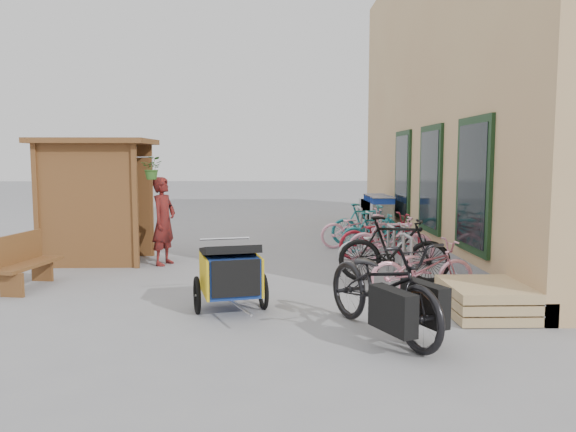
{
  "coord_description": "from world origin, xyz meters",
  "views": [
    {
      "loc": [
        0.25,
        -8.47,
        2.05
      ],
      "look_at": [
        0.5,
        1.5,
        1.0
      ],
      "focal_mm": 35.0,
      "sensor_mm": 36.0,
      "label": 1
    }
  ],
  "objects_px": {
    "person_kiosk": "(164,221)",
    "bike_7": "(365,224)",
    "bike_1": "(394,249)",
    "child_trailer": "(230,272)",
    "kiosk": "(92,183)",
    "bike_6": "(358,228)",
    "bike_3": "(391,240)",
    "bike_5": "(375,233)",
    "pallet_stack": "(485,299)",
    "bike_4": "(381,236)",
    "cargo_bike": "(384,287)",
    "bike_2": "(380,247)",
    "bike_0": "(422,268)",
    "shopping_carts": "(375,210)",
    "bench": "(23,261)"
  },
  "relations": [
    {
      "from": "bike_7",
      "to": "bike_6",
      "type": "bearing_deg",
      "value": 147.41
    },
    {
      "from": "bench",
      "to": "bike_3",
      "type": "distance_m",
      "value": 6.36
    },
    {
      "from": "cargo_bike",
      "to": "bike_0",
      "type": "distance_m",
      "value": 2.03
    },
    {
      "from": "bike_6",
      "to": "bike_7",
      "type": "relative_size",
      "value": 1.05
    },
    {
      "from": "bike_1",
      "to": "bike_7",
      "type": "bearing_deg",
      "value": 6.88
    },
    {
      "from": "bike_1",
      "to": "bike_6",
      "type": "height_order",
      "value": "bike_1"
    },
    {
      "from": "child_trailer",
      "to": "bike_1",
      "type": "relative_size",
      "value": 0.91
    },
    {
      "from": "bike_1",
      "to": "person_kiosk",
      "type": "bearing_deg",
      "value": 77.67
    },
    {
      "from": "person_kiosk",
      "to": "bike_7",
      "type": "relative_size",
      "value": 1.04
    },
    {
      "from": "cargo_bike",
      "to": "bike_0",
      "type": "height_order",
      "value": "cargo_bike"
    },
    {
      "from": "child_trailer",
      "to": "bike_7",
      "type": "height_order",
      "value": "bike_7"
    },
    {
      "from": "cargo_bike",
      "to": "person_kiosk",
      "type": "height_order",
      "value": "person_kiosk"
    },
    {
      "from": "person_kiosk",
      "to": "bike_7",
      "type": "distance_m",
      "value": 4.87
    },
    {
      "from": "cargo_bike",
      "to": "bike_1",
      "type": "bearing_deg",
      "value": 51.61
    },
    {
      "from": "bike_0",
      "to": "bike_4",
      "type": "xyz_separation_m",
      "value": [
        -0.02,
        3.1,
        0.04
      ]
    },
    {
      "from": "pallet_stack",
      "to": "person_kiosk",
      "type": "relative_size",
      "value": 0.72
    },
    {
      "from": "child_trailer",
      "to": "kiosk",
      "type": "bearing_deg",
      "value": 116.03
    },
    {
      "from": "bike_2",
      "to": "bike_4",
      "type": "relative_size",
      "value": 0.91
    },
    {
      "from": "bike_2",
      "to": "bike_3",
      "type": "xyz_separation_m",
      "value": [
        0.27,
        0.37,
        0.07
      ]
    },
    {
      "from": "kiosk",
      "to": "shopping_carts",
      "type": "distance_m",
      "value": 7.56
    },
    {
      "from": "person_kiosk",
      "to": "bike_1",
      "type": "bearing_deg",
      "value": -91.65
    },
    {
      "from": "bike_5",
      "to": "person_kiosk",
      "type": "bearing_deg",
      "value": 106.44
    },
    {
      "from": "pallet_stack",
      "to": "bike_0",
      "type": "relative_size",
      "value": 0.75
    },
    {
      "from": "child_trailer",
      "to": "bike_3",
      "type": "distance_m",
      "value": 4.14
    },
    {
      "from": "bike_3",
      "to": "bike_5",
      "type": "distance_m",
      "value": 1.37
    },
    {
      "from": "person_kiosk",
      "to": "bike_1",
      "type": "height_order",
      "value": "person_kiosk"
    },
    {
      "from": "pallet_stack",
      "to": "shopping_carts",
      "type": "bearing_deg",
      "value": 90.0
    },
    {
      "from": "bike_6",
      "to": "bike_0",
      "type": "bearing_deg",
      "value": 179.59
    },
    {
      "from": "bike_3",
      "to": "bike_4",
      "type": "height_order",
      "value": "bike_3"
    },
    {
      "from": "pallet_stack",
      "to": "kiosk",
      "type": "bearing_deg",
      "value": 148.34
    },
    {
      "from": "person_kiosk",
      "to": "kiosk",
      "type": "bearing_deg",
      "value": 97.87
    },
    {
      "from": "bike_4",
      "to": "bike_5",
      "type": "height_order",
      "value": "bike_4"
    },
    {
      "from": "cargo_bike",
      "to": "bike_2",
      "type": "relative_size",
      "value": 1.43
    },
    {
      "from": "kiosk",
      "to": "cargo_bike",
      "type": "height_order",
      "value": "kiosk"
    },
    {
      "from": "shopping_carts",
      "to": "bike_5",
      "type": "distance_m",
      "value": 3.31
    },
    {
      "from": "bike_4",
      "to": "bike_5",
      "type": "relative_size",
      "value": 1.2
    },
    {
      "from": "bike_2",
      "to": "bike_4",
      "type": "distance_m",
      "value": 1.16
    },
    {
      "from": "kiosk",
      "to": "bike_6",
      "type": "bearing_deg",
      "value": 16.27
    },
    {
      "from": "kiosk",
      "to": "cargo_bike",
      "type": "bearing_deg",
      "value": -44.24
    },
    {
      "from": "pallet_stack",
      "to": "bike_4",
      "type": "bearing_deg",
      "value": 98.15
    },
    {
      "from": "bench",
      "to": "bike_4",
      "type": "bearing_deg",
      "value": 31.96
    },
    {
      "from": "pallet_stack",
      "to": "bike_6",
      "type": "xyz_separation_m",
      "value": [
        -0.85,
        5.45,
        0.24
      ]
    },
    {
      "from": "bike_6",
      "to": "bike_7",
      "type": "xyz_separation_m",
      "value": [
        0.24,
        0.49,
        0.04
      ]
    },
    {
      "from": "person_kiosk",
      "to": "bike_4",
      "type": "relative_size",
      "value": 0.95
    },
    {
      "from": "bench",
      "to": "person_kiosk",
      "type": "height_order",
      "value": "person_kiosk"
    },
    {
      "from": "bike_0",
      "to": "bike_2",
      "type": "distance_m",
      "value": 1.99
    },
    {
      "from": "kiosk",
      "to": "bike_2",
      "type": "height_order",
      "value": "kiosk"
    },
    {
      "from": "kiosk",
      "to": "shopping_carts",
      "type": "relative_size",
      "value": 1.07
    },
    {
      "from": "bike_2",
      "to": "bike_6",
      "type": "distance_m",
      "value": 2.46
    },
    {
      "from": "person_kiosk",
      "to": "bike_1",
      "type": "xyz_separation_m",
      "value": [
        4.06,
        -1.61,
        -0.29
      ]
    }
  ]
}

